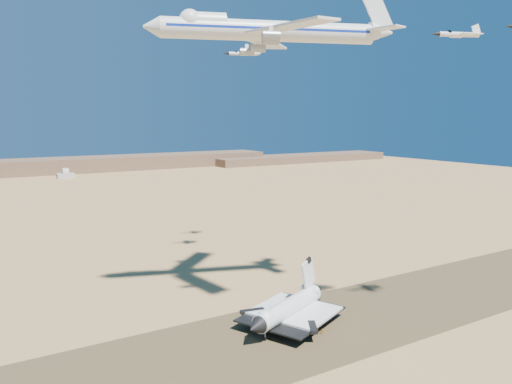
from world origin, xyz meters
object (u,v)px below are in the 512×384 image
carrier_747 (263,31)px  crew_a (318,331)px  crew_c (322,331)px  crew_b (315,328)px  shuttle (288,310)px  chase_jet_a (458,34)px  chase_jet_c (242,54)px  chase_jet_d (248,53)px

carrier_747 → crew_a: bearing=-52.6°
crew_c → crew_a: bearing=-37.2°
crew_b → shuttle: bearing=7.2°
carrier_747 → crew_b: size_ratio=45.90×
shuttle → chase_jet_a: bearing=-67.7°
crew_a → chase_jet_a: bearing=-104.1°
crew_b → chase_jet_a: size_ratio=0.12×
chase_jet_a → chase_jet_c: size_ratio=0.98×
shuttle → crew_a: size_ratio=27.24×
crew_c → chase_jet_a: (29.26, -22.36, 91.61)m
crew_b → crew_c: (-0.05, -3.49, 0.04)m
shuttle → crew_b: shuttle is taller
crew_a → crew_b: (0.66, 1.96, 0.13)m
crew_a → chase_jet_c: size_ratio=0.10×
carrier_747 → chase_jet_c: carrier_747 is taller
carrier_747 → crew_c: size_ratio=43.75×
crew_a → chase_jet_a: 99.43m
chase_jet_d → carrier_747: bearing=-105.5°
crew_b → chase_jet_c: size_ratio=0.12×
crew_a → chase_jet_d: bearing=7.9°
shuttle → chase_jet_d: size_ratio=3.06×
carrier_747 → chase_jet_d: (34.36, 67.91, 2.22)m
crew_c → chase_jet_c: (13.04, 73.68, 95.28)m
crew_c → chase_jet_a: 98.73m
crew_b → chase_jet_a: (29.21, -25.84, 91.65)m
shuttle → chase_jet_d: 127.74m
carrier_747 → shuttle: bearing=-60.8°
shuttle → carrier_747: carrier_747 is taller
chase_jet_d → chase_jet_a: bearing=-77.3°
crew_b → carrier_747: bearing=-8.3°
chase_jet_a → chase_jet_c: bearing=122.4°
shuttle → chase_jet_d: bearing=44.4°
carrier_747 → crew_b: bearing=-49.4°
shuttle → chase_jet_a: 99.62m
crew_b → chase_jet_a: chase_jet_a is taller
shuttle → crew_c: (5.64, -11.16, -4.53)m
carrier_747 → chase_jet_c: (20.86, 49.77, -0.71)m
crew_b → crew_c: 3.49m
crew_a → chase_jet_a: chase_jet_a is taller
crew_a → chase_jet_d: chase_jet_d is taller
shuttle → chase_jet_c: size_ratio=2.80×
crew_b → chase_jet_c: bearing=-39.9°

